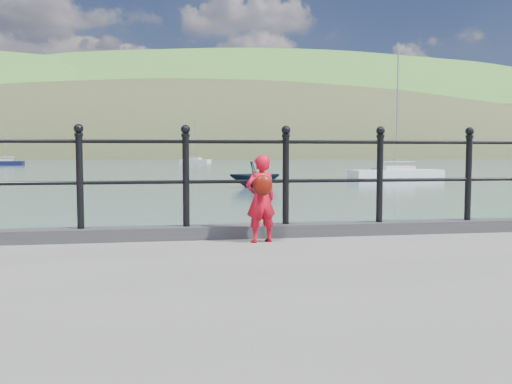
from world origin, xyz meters
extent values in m
plane|color=#2D4251|center=(0.00, 0.00, 0.00)|extent=(600.00, 600.00, 0.00)
cube|color=#28282B|center=(0.00, -0.15, 1.07)|extent=(60.00, 0.30, 0.15)
cylinder|color=black|center=(0.00, -0.15, 1.67)|extent=(18.00, 0.04, 0.04)
cylinder|color=black|center=(0.00, -0.15, 2.15)|extent=(18.00, 0.04, 0.04)
cylinder|color=black|center=(-1.80, -0.15, 1.67)|extent=(0.08, 0.08, 1.05)
sphere|color=black|center=(-1.80, -0.15, 2.29)|extent=(0.11, 0.11, 0.11)
cylinder|color=black|center=(-0.60, -0.15, 1.67)|extent=(0.08, 0.08, 1.05)
sphere|color=black|center=(-0.60, -0.15, 2.29)|extent=(0.11, 0.11, 0.11)
cylinder|color=black|center=(0.60, -0.15, 1.67)|extent=(0.08, 0.08, 1.05)
sphere|color=black|center=(0.60, -0.15, 2.29)|extent=(0.11, 0.11, 0.11)
cylinder|color=black|center=(1.80, -0.15, 1.67)|extent=(0.08, 0.08, 1.05)
sphere|color=black|center=(1.80, -0.15, 2.29)|extent=(0.11, 0.11, 0.11)
cylinder|color=black|center=(3.00, -0.15, 1.67)|extent=(0.08, 0.08, 1.05)
sphere|color=black|center=(3.00, -0.15, 2.29)|extent=(0.11, 0.11, 0.11)
ellipsoid|color=#333A21|center=(20.00, 195.00, -15.40)|extent=(400.00, 100.00, 88.00)
ellipsoid|color=#387026|center=(60.00, 255.00, -27.30)|extent=(600.00, 180.00, 156.00)
cube|color=silver|center=(-35.00, 181.00, 3.00)|extent=(9.00, 6.00, 6.00)
cube|color=#4C4744|center=(-35.00, 181.00, 7.00)|extent=(9.50, 6.50, 2.00)
cube|color=silver|center=(-12.00, 181.00, 3.00)|extent=(9.00, 6.00, 6.00)
cube|color=#4C4744|center=(-12.00, 181.00, 7.00)|extent=(9.50, 6.50, 2.00)
cube|color=silver|center=(18.00, 181.00, 3.00)|extent=(9.00, 6.00, 6.00)
cube|color=#4C4744|center=(18.00, 181.00, 7.00)|extent=(9.50, 6.50, 2.00)
cube|color=silver|center=(45.00, 181.00, 3.00)|extent=(9.00, 6.00, 6.00)
cube|color=#4C4744|center=(45.00, 181.00, 7.00)|extent=(9.50, 6.50, 2.00)
imported|color=red|center=(0.23, -0.53, 1.50)|extent=(0.41, 0.33, 0.99)
ellipsoid|color=#BD1607|center=(0.23, -0.66, 1.66)|extent=(0.22, 0.11, 0.23)
imported|color=navy|center=(18.80, 36.62, 0.50)|extent=(5.81, 5.89, 1.00)
imported|color=black|center=(4.20, 24.10, 0.76)|extent=(2.89, 2.50, 1.51)
cube|color=black|center=(-24.81, 81.23, 0.25)|extent=(4.98, 1.76, 0.90)
cube|color=beige|center=(-24.81, 81.23, 0.75)|extent=(1.77, 1.15, 0.50)
cylinder|color=#A5A5A8|center=(-24.81, 81.23, 3.83)|extent=(0.10, 0.10, 6.25)
cylinder|color=#A5A5A8|center=(-24.81, 81.23, 1.30)|extent=(2.21, 0.17, 0.06)
cube|color=silver|center=(4.69, 96.94, 0.25)|extent=(6.03, 4.66, 0.90)
cube|color=beige|center=(4.69, 96.94, 0.75)|extent=(2.44, 2.17, 0.50)
cylinder|color=#A5A5A8|center=(4.69, 96.94, 4.68)|extent=(0.10, 0.10, 7.97)
cylinder|color=#A5A5A8|center=(4.69, 96.94, 1.30)|extent=(2.32, 1.46, 0.06)
cube|color=silver|center=(16.32, 32.02, 0.25)|extent=(7.32, 2.79, 0.90)
cube|color=beige|center=(16.32, 32.02, 0.75)|extent=(2.64, 1.66, 0.50)
cylinder|color=#A5A5A8|center=(16.32, 32.02, 5.10)|extent=(0.10, 0.10, 8.79)
cylinder|color=#A5A5A8|center=(16.32, 32.02, 1.30)|extent=(3.20, 0.43, 0.06)
camera|label=1|loc=(-0.83, -6.54, 2.02)|focal=38.00mm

